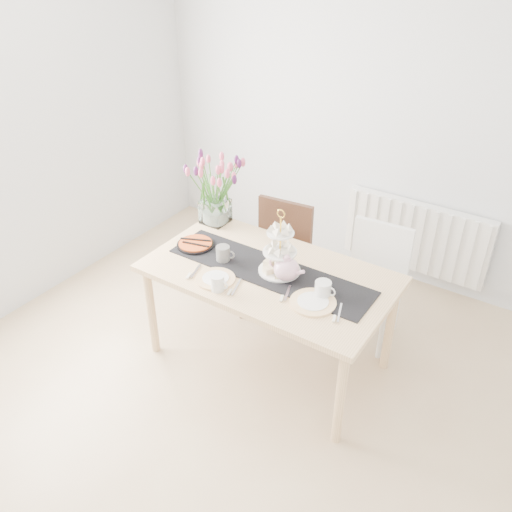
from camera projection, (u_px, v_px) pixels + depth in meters
The scene contains 15 objects.
room_shell at pixel (195, 246), 2.71m from camera, with size 4.50×4.50×4.50m.
radiator at pixel (416, 236), 4.47m from camera, with size 1.20×0.08×0.60m, color white.
dining_table at pixel (269, 281), 3.54m from camera, with size 1.60×0.90×0.75m.
chair_brown at pixel (278, 251), 4.14m from camera, with size 0.48×0.48×0.90m.
chair_white at pixel (374, 274), 3.91m from camera, with size 0.46×0.46×0.87m.
table_runner at pixel (269, 271), 3.50m from camera, with size 1.40×0.35×0.01m, color black.
tulip_vase at pixel (214, 177), 3.87m from camera, with size 0.66×0.66×0.57m.
cake_stand at pixel (280, 257), 3.43m from camera, with size 0.27×0.27×0.40m.
teapot at pixel (287, 269), 3.38m from camera, with size 0.26×0.21×0.17m, color silver, non-canonical shape.
cream_jug at pixel (323, 289), 3.25m from camera, with size 0.10×0.10×0.10m, color silver.
tart_tin at pixel (195, 245), 3.76m from camera, with size 0.26×0.26×0.03m.
mug_grey at pixel (223, 254), 3.58m from camera, with size 0.09×0.09×0.11m, color slate.
mug_white at pixel (217, 283), 3.31m from camera, with size 0.09×0.09×0.10m, color silver.
plate_left at pixel (216, 279), 3.42m from camera, with size 0.25×0.25×0.01m, color silver.
plate_right at pixel (313, 302), 3.21m from camera, with size 0.28×0.28×0.01m, color silver.
Camera 1 is at (1.53, -1.76, 2.71)m, focal length 38.00 mm.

